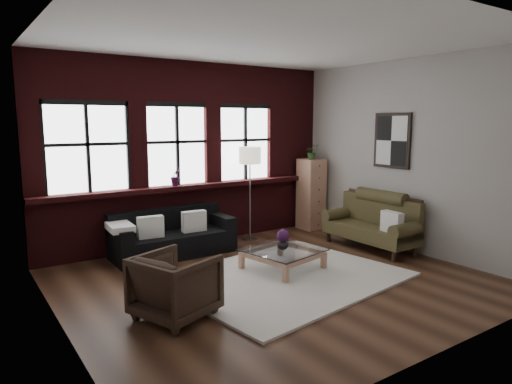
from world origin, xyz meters
TOP-DOWN VIEW (x-y plane):
  - floor at (0.00, 0.00)m, footprint 5.50×5.50m
  - ceiling at (0.00, 0.00)m, footprint 5.50×5.50m
  - wall_back at (0.00, 2.50)m, footprint 5.50×0.00m
  - wall_front at (0.00, -2.50)m, footprint 5.50×0.00m
  - wall_left at (-2.75, 0.00)m, footprint 0.00×5.00m
  - wall_right at (2.75, 0.00)m, footprint 0.00×5.00m
  - brick_backwall at (0.00, 2.44)m, footprint 5.50×0.12m
  - sill_ledge at (0.00, 2.35)m, footprint 5.50×0.30m
  - window_left at (-1.80, 2.45)m, footprint 1.38×0.10m
  - window_mid at (-0.30, 2.45)m, footprint 1.38×0.10m
  - window_right at (1.10, 2.45)m, footprint 1.38×0.10m
  - wall_poster at (2.72, 0.30)m, footprint 0.05×0.74m
  - shag_rug at (0.16, -0.02)m, footprint 3.39×2.83m
  - dark_sofa at (-0.65, 1.90)m, footprint 1.97×0.80m
  - pillow_a at (-1.07, 1.80)m, footprint 0.41×0.18m
  - pillow_b at (-0.32, 1.80)m, footprint 0.41×0.17m
  - vintage_settee at (2.30, 0.35)m, footprint 0.77×1.73m
  - pillow_settee at (2.22, -0.17)m, footprint 0.17×0.39m
  - armchair at (-1.63, -0.35)m, footprint 1.02×1.01m
  - coffee_table at (0.35, 0.27)m, footprint 1.15×1.15m
  - vase at (0.35, 0.27)m, footprint 0.20×0.20m
  - flowers at (0.35, 0.27)m, footprint 0.19×0.19m
  - drawer_chest at (2.46, 2.06)m, footprint 0.44×0.44m
  - potted_plant_top at (2.46, 2.06)m, footprint 0.33×0.31m
  - floor_lamp at (0.94, 2.03)m, footprint 0.40×0.40m
  - sill_plant at (-0.39, 2.32)m, footprint 0.22×0.19m

SIDE VIEW (x-z plane):
  - floor at x=0.00m, z-range 0.00..0.00m
  - shag_rug at x=0.16m, z-range 0.00..0.03m
  - coffee_table at x=0.35m, z-range -0.01..0.32m
  - dark_sofa at x=-0.65m, z-range 0.00..0.71m
  - armchair at x=-1.63m, z-range 0.00..0.73m
  - vase at x=0.35m, z-range 0.32..0.48m
  - vintage_settee at x=2.30m, z-range 0.00..0.92m
  - flowers at x=0.35m, z-range 0.43..0.62m
  - pillow_a at x=-1.07m, z-range 0.38..0.72m
  - pillow_b at x=-0.32m, z-range 0.38..0.72m
  - pillow_settee at x=2.22m, z-range 0.40..0.74m
  - drawer_chest at x=2.46m, z-range 0.00..1.43m
  - floor_lamp at x=0.94m, z-range 0.00..1.87m
  - sill_ledge at x=0.00m, z-range 1.00..1.08m
  - sill_plant at x=-0.39m, z-range 1.08..1.42m
  - potted_plant_top at x=2.46m, z-range 1.43..1.72m
  - wall_back at x=0.00m, z-range -1.15..4.35m
  - wall_front at x=0.00m, z-range -1.15..4.35m
  - wall_left at x=-2.75m, z-range -0.90..4.10m
  - wall_right at x=2.75m, z-range -0.90..4.10m
  - brick_backwall at x=0.00m, z-range 0.00..3.20m
  - window_left at x=-1.80m, z-range 1.00..2.50m
  - window_mid at x=-0.30m, z-range 1.00..2.50m
  - window_right at x=1.10m, z-range 1.00..2.50m
  - wall_poster at x=2.72m, z-range 1.38..2.32m
  - ceiling at x=0.00m, z-range 3.20..3.20m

